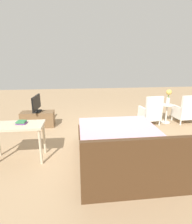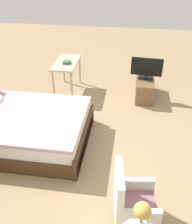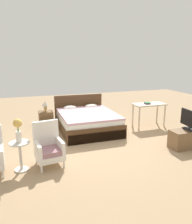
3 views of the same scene
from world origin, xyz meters
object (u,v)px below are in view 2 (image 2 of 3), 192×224
Objects in this scene: tv_flatscreen at (147,68)px; vanity_desk at (67,66)px; tv_stand at (144,87)px; flower_vase at (142,217)px; armchair_by_window_right at (132,203)px; book_stack at (67,62)px; bed at (25,128)px.

tv_flatscreen is 0.68× the size of vanity_desk.
flower_vase is at bearing 178.18° from tv_stand.
armchair_by_window_right is 1.30× the size of tv_flatscreen.
tv_flatscreen is 1.82m from book_stack.
armchair_by_window_right is 3.46m from tv_stand.
tv_flatscreen is at bearing -3.35° from armchair_by_window_right.
tv_flatscreen is at bearing -86.77° from book_stack.
book_stack is (3.91, 1.69, -0.11)m from flower_vase.
tv_flatscreen is at bearing -4.84° from tv_stand.
armchair_by_window_right is (-1.41, -1.94, 0.08)m from bed.
tv_flatscreen reaches higher than armchair_by_window_right.
armchair_by_window_right is at bearing -154.20° from book_stack.
bed is at bearing 54.11° from armchair_by_window_right.
vanity_desk is (0.00, 1.85, 0.41)m from tv_stand.
bed reaches higher than armchair_by_window_right.
bed is 2.06× the size of vanity_desk.
tv_stand is 1.90m from vanity_desk.
bed reaches higher than vanity_desk.
bed is 2.03m from book_stack.
armchair_by_window_right is at bearing 176.65° from tv_flatscreen.
armchair_by_window_right is 3.47m from tv_flatscreen.
armchair_by_window_right is 3.83m from vanity_desk.
flower_vase is (-0.56, -0.07, 0.52)m from armchair_by_window_right.
tv_stand is 4.71× the size of book_stack.
tv_stand is 1.91m from book_stack.
flower_vase is at bearing -172.48° from armchair_by_window_right.
flower_vase is 4.02m from tv_flatscreen.
bed is at bearing 133.61° from tv_flatscreen.
book_stack is at bearing 93.16° from tv_stand.
flower_vase reaches higher than armchair_by_window_right.
vanity_desk reaches higher than tv_stand.
book_stack is at bearing -9.51° from bed.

